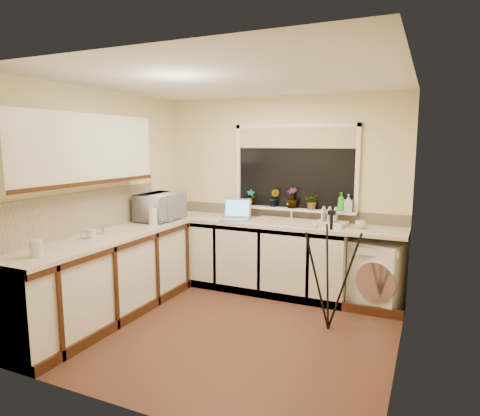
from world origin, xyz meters
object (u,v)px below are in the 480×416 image
object	(u,v)px
washing_machine	(379,274)
kettle	(155,216)
tripod	(330,271)
soap_bottle_clear	(348,203)
plant_b	(274,198)
glass_jug	(36,248)
plant_c	(292,198)
steel_jar	(105,229)
laptop	(236,214)
plant_a	(251,197)
dish_rack	(331,224)
cup_back	(360,224)
soap_bottle_green	(341,202)
plant_d	(312,201)
cup_left	(91,234)
microwave	(160,207)

from	to	relation	value
washing_machine	kettle	world-z (taller)	kettle
tripod	soap_bottle_clear	xyz separation A→B (m)	(-0.02, 1.01, 0.55)
washing_machine	plant_b	world-z (taller)	plant_b
glass_jug	soap_bottle_clear	xyz separation A→B (m)	(2.14, 2.60, 0.18)
plant_c	steel_jar	bearing A→B (deg)	-133.62
laptop	plant_a	size ratio (longest dim) A/B	1.90
laptop	dish_rack	distance (m)	1.19
tripod	cup_back	distance (m)	0.90
kettle	cup_back	size ratio (longest dim) A/B	1.58
soap_bottle_green	cup_back	size ratio (longest dim) A/B	1.93
steel_jar	plant_b	bearing A→B (deg)	51.30
plant_a	soap_bottle_clear	bearing A→B (deg)	-0.82
steel_jar	cup_back	world-z (taller)	steel_jar
steel_jar	cup_back	distance (m)	2.84
kettle	tripod	distance (m)	2.17
washing_machine	plant_d	size ratio (longest dim) A/B	3.79
kettle	soap_bottle_clear	bearing A→B (deg)	24.40
glass_jug	plant_c	world-z (taller)	plant_c
kettle	plant_a	world-z (taller)	plant_a
laptop	cup_left	world-z (taller)	laptop
washing_machine	cup_back	distance (m)	0.61
washing_machine	cup_back	xyz separation A→B (m)	(-0.22, -0.03, 0.56)
washing_machine	laptop	bearing A→B (deg)	-159.57
cup_left	glass_jug	bearing A→B (deg)	-82.44
plant_a	steel_jar	bearing A→B (deg)	-121.12
laptop	soap_bottle_green	world-z (taller)	soap_bottle_green
soap_bottle_clear	washing_machine	bearing A→B (deg)	-21.91
dish_rack	tripod	distance (m)	0.90
plant_b	plant_d	world-z (taller)	plant_b
plant_c	soap_bottle_green	distance (m)	0.61
steel_jar	plant_b	world-z (taller)	plant_b
dish_rack	plant_b	bearing A→B (deg)	173.30
cup_left	plant_b	bearing A→B (deg)	55.26
dish_rack	soap_bottle_green	distance (m)	0.33
soap_bottle_green	plant_b	bearing A→B (deg)	-179.46
cup_left	laptop	bearing A→B (deg)	60.51
soap_bottle_clear	tripod	bearing A→B (deg)	-88.68
cup_back	cup_left	size ratio (longest dim) A/B	1.10
microwave	plant_a	bearing A→B (deg)	-54.16
soap_bottle_clear	cup_back	distance (m)	0.34
plant_b	laptop	bearing A→B (deg)	-144.26
kettle	plant_a	bearing A→B (deg)	49.23
plant_a	cup_left	bearing A→B (deg)	-117.45
plant_b	cup_left	size ratio (longest dim) A/B	2.15
glass_jug	laptop	bearing A→B (deg)	71.05
dish_rack	cup_left	xyz separation A→B (m)	(-2.08, -1.67, 0.02)
washing_machine	plant_a	distance (m)	1.85
tripod	plant_b	world-z (taller)	plant_b
plant_d	tripod	bearing A→B (deg)	-65.71
glass_jug	plant_b	bearing A→B (deg)	65.30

